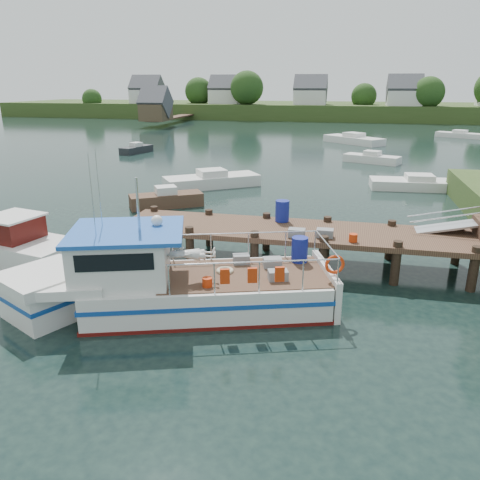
% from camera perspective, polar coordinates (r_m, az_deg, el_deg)
% --- Properties ---
extents(ground_plane, '(160.00, 160.00, 0.00)m').
position_cam_1_polar(ground_plane, '(18.65, 4.02, -2.58)').
color(ground_plane, black).
extents(far_shore, '(140.00, 42.55, 9.22)m').
position_cam_1_polar(far_shore, '(99.73, 11.74, 15.51)').
color(far_shore, '#34491E').
rests_on(far_shore, ground).
extents(dock, '(16.60, 3.00, 4.78)m').
position_cam_1_polar(dock, '(18.23, 24.88, 2.61)').
color(dock, '#4D3425').
rests_on(dock, ground).
extents(lobster_boat, '(10.17, 5.60, 4.97)m').
position_cam_1_polar(lobster_boat, '(14.53, -8.93, -5.24)').
color(lobster_boat, silver).
rests_on(lobster_boat, ground).
extents(work_boat, '(7.47, 3.56, 3.91)m').
position_cam_1_polar(work_boat, '(21.03, -27.01, -0.37)').
color(work_boat, silver).
rests_on(work_boat, ground).
extents(moored_rowboat, '(4.19, 3.35, 1.19)m').
position_cam_1_polar(moored_rowboat, '(27.13, -8.97, 4.95)').
color(moored_rowboat, '#4D3425').
rests_on(moored_rowboat, ground).
extents(moored_far, '(5.99, 4.45, 0.98)m').
position_cam_1_polar(moored_far, '(68.94, 25.20, 11.54)').
color(moored_far, silver).
rests_on(moored_far, ground).
extents(moored_a, '(6.50, 5.47, 1.18)m').
position_cam_1_polar(moored_a, '(32.23, -3.45, 7.28)').
color(moored_a, silver).
rests_on(moored_a, ground).
extents(moored_b, '(5.09, 3.33, 1.07)m').
position_cam_1_polar(moored_b, '(43.78, 15.77, 9.56)').
color(moored_b, silver).
rests_on(moored_b, ground).
extents(moored_c, '(6.39, 2.51, 0.99)m').
position_cam_1_polar(moored_c, '(33.58, 20.97, 6.43)').
color(moored_c, silver).
rests_on(moored_c, ground).
extents(moored_d, '(7.24, 6.81, 1.26)m').
position_cam_1_polar(moored_d, '(57.77, 13.67, 11.82)').
color(moored_d, silver).
rests_on(moored_d, ground).
extents(moored_e, '(2.27, 4.04, 1.06)m').
position_cam_1_polar(moored_e, '(49.55, -12.52, 10.78)').
color(moored_e, black).
rests_on(moored_e, ground).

